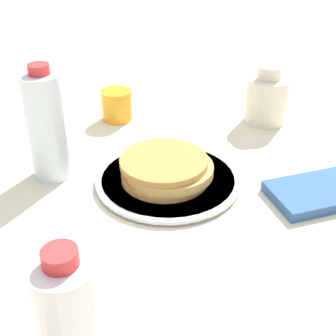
% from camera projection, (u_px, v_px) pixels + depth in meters
% --- Properties ---
extents(ground_plane, '(4.00, 4.00, 0.00)m').
position_uv_depth(ground_plane, '(174.00, 179.00, 0.91)').
color(ground_plane, beige).
extents(plate, '(0.28, 0.28, 0.01)m').
position_uv_depth(plate, '(168.00, 180.00, 0.90)').
color(plate, silver).
rests_on(plate, ground_plane).
extents(pancake_stack, '(0.18, 0.17, 0.04)m').
position_uv_depth(pancake_stack, '(166.00, 169.00, 0.88)').
color(pancake_stack, tan).
rests_on(pancake_stack, plate).
extents(juice_glass, '(0.07, 0.07, 0.07)m').
position_uv_depth(juice_glass, '(117.00, 105.00, 1.13)').
color(juice_glass, orange).
rests_on(juice_glass, ground_plane).
extents(cream_jug, '(0.10, 0.10, 0.14)m').
position_uv_depth(cream_jug, '(267.00, 98.00, 1.10)').
color(cream_jug, beige).
rests_on(cream_jug, ground_plane).
extents(water_bottle_near, '(0.08, 0.08, 0.19)m').
position_uv_depth(water_bottle_near, '(70.00, 320.00, 0.51)').
color(water_bottle_near, white).
rests_on(water_bottle_near, ground_plane).
extents(water_bottle_mid, '(0.08, 0.08, 0.23)m').
position_uv_depth(water_bottle_mid, '(47.00, 126.00, 0.87)').
color(water_bottle_mid, silver).
rests_on(water_bottle_mid, ground_plane).
extents(napkin, '(0.19, 0.15, 0.02)m').
position_uv_depth(napkin, '(316.00, 193.00, 0.85)').
color(napkin, '#33598C').
rests_on(napkin, ground_plane).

